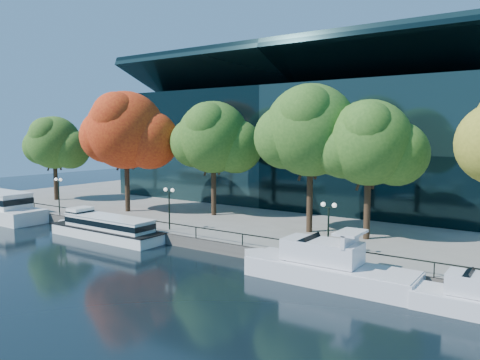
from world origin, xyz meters
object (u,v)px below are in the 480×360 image
Objects in this scene: tour_boat at (103,227)px; tree_1 at (127,132)px; cruiser_near at (323,265)px; lamp_2 at (329,216)px; lamp_0 at (59,187)px; tree_4 at (370,145)px; tree_3 at (312,132)px; tree_0 at (55,144)px; lamp_1 at (169,199)px; tree_2 at (214,139)px.

tree_1 reaches higher than tour_boat.
lamp_2 is at bearing 108.34° from cruiser_near.
lamp_0 is (-11.75, 3.18, 2.83)m from tour_boat.
cruiser_near is 3.24× the size of lamp_0.
tree_4 is 35.73m from lamp_0.
lamp_2 is (33.95, 0.00, 0.00)m from lamp_0.
tour_boat is 1.04× the size of tree_3.
tree_0 is 0.84× the size of tree_3.
tour_boat is 3.55× the size of lamp_1.
lamp_2 is (22.20, 3.18, 2.83)m from tour_boat.
tour_boat is at bearing -23.33° from tree_0.
tree_0 is 15.62m from tree_1.
tree_2 is (-18.85, 12.23, 8.43)m from cruiser_near.
tour_boat is at bearing -150.68° from tree_3.
cruiser_near is 1.02× the size of tree_2.
tree_0 reaches higher than tour_boat.
tree_0 is (-20.92, 9.02, 7.62)m from tour_boat.
tree_2 is 3.17× the size of lamp_1.
tree_0 is at bearing 172.28° from lamp_2.
tree_1 is at bearing 169.90° from lamp_2.
tree_1 reaches higher than lamp_0.
lamp_2 is at bearing -95.98° from tree_4.
tour_boat is 1.09× the size of cruiser_near.
tour_boat is at bearing -156.34° from tree_4.
tree_3 reaches higher than lamp_2.
tree_3 is 3.42× the size of lamp_0.
lamp_1 reaches higher than cruiser_near.
tree_2 is at bearing 28.33° from lamp_0.
tour_boat is 15.31m from tree_2.
cruiser_near is at bearing -71.66° from lamp_2.
cruiser_near is 3.24× the size of lamp_1.
tree_3 is 3.42× the size of lamp_1.
lamp_1 is at bearing -158.18° from tree_4.
tree_4 is at bearing 2.23° from tree_3.
cruiser_near is 14.84m from tree_3.
tree_0 is at bearing 168.12° from cruiser_near.
tree_3 is 30.66m from lamp_0.
lamp_2 is (43.12, -5.84, -4.79)m from tree_0.
lamp_1 and lamp_2 have the same top height.
cruiser_near is (23.35, -0.29, 0.02)m from tour_boat.
tree_2 reaches higher than tree_0.
tree_2 is 13.19m from tree_3.
lamp_2 is (4.70, -6.65, -6.34)m from tree_3.
lamp_1 is (26.71, -5.84, -4.79)m from tree_0.
tree_0 reaches higher than cruiser_near.
tree_3 is at bearing 29.32° from tour_boat.
tour_boat is 1.24× the size of tree_0.
lamp_2 is (27.61, -4.92, -6.39)m from tree_1.
lamp_0 is at bearing 174.35° from cruiser_near.
tree_1 is 22.98m from tree_3.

